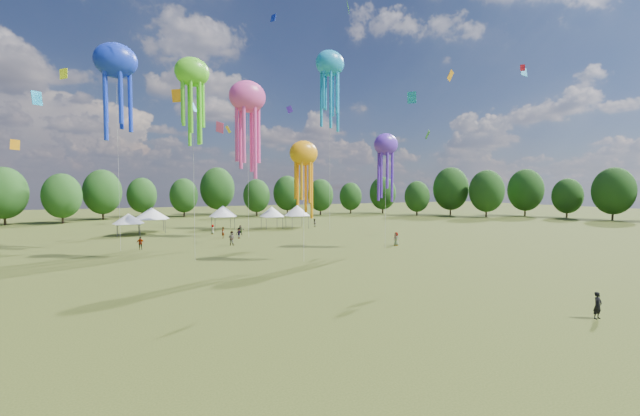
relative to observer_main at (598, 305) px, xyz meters
name	(u,v)px	position (x,y,z in m)	size (l,w,h in m)	color
ground	(483,332)	(-7.86, 1.28, -0.79)	(300.00, 300.00, 0.00)	#384416
observer_main	(598,305)	(0.00, 0.00, 0.00)	(0.58, 0.38, 1.59)	black
spectator_near	(232,238)	(-12.85, 38.82, 0.16)	(0.92, 0.72, 1.90)	gray
spectators_far	(260,232)	(-6.89, 45.47, 0.02)	(32.09, 28.03, 1.78)	gray
festival_tents	(215,213)	(-11.44, 58.01, 2.43)	(33.61, 9.12, 4.40)	#47474C
show_kites	(258,100)	(-8.11, 41.93, 19.43)	(38.34, 28.33, 31.74)	#5BE225
small_kites	(263,31)	(-6.73, 43.70, 29.92)	(72.02, 54.39, 44.61)	#5BE225
treeline	(208,194)	(-11.72, 63.79, 5.75)	(201.57, 95.24, 13.43)	#38281C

